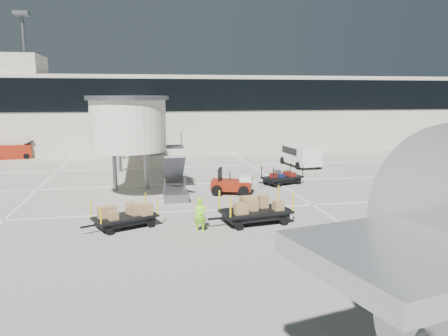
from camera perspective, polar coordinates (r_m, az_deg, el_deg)
The scene contains 11 objects.
ground at distance 21.48m, azimuth -1.60°, elevation -6.92°, with size 140.00×140.00×0.00m, color #B9B3A5.
lane_markings at distance 30.40m, azimuth -5.65°, elevation -1.99°, with size 40.00×30.00×0.02m.
terminal at distance 50.39m, azimuth -7.51°, elevation 7.29°, with size 64.00×12.11×15.20m.
jet_bridge at distance 32.65m, azimuth -12.07°, elevation 6.22°, with size 5.70×20.40×6.03m.
baggage_tug at distance 26.97m, azimuth 1.12°, elevation -2.18°, with size 2.72×2.22×1.63m.
suitcase_cart at distance 30.05m, azimuth 7.61°, elevation -1.28°, with size 3.40×2.32×1.32m.
box_cart_near at distance 20.94m, azimuth 4.43°, elevation -5.57°, with size 4.13×2.15×1.59m.
box_cart_far at distance 20.75m, azimuth -12.71°, elevation -6.19°, with size 3.47×2.45×1.36m.
ground_worker at distance 19.68m, azimuth -3.13°, elevation -6.16°, with size 0.56×0.37×1.53m, color #93FF1A.
minivan at distance 37.93m, azimuth 9.80°, elevation 1.80°, with size 2.39×4.69×1.71m.
belt_loader at distance 46.28m, azimuth -25.86°, elevation 1.93°, with size 3.81×1.88×1.76m.
Camera 1 is at (-3.26, -20.33, 6.13)m, focal length 35.00 mm.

